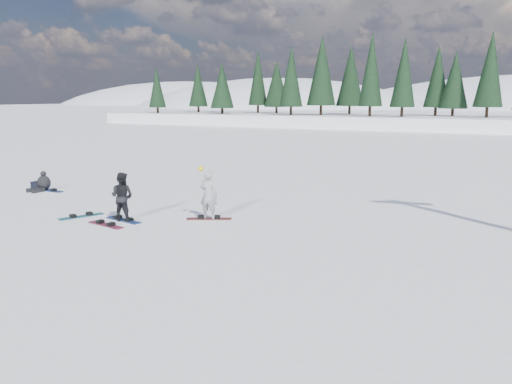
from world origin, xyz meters
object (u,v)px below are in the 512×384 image
(snowboarder_man, at_px, (122,197))
(snowboard_loose_b, at_px, (106,225))
(seated_rider, at_px, (43,183))
(gear_bag, at_px, (37,185))
(snowboard_loose_c, at_px, (49,191))
(snowboard_loose_a, at_px, (81,217))
(snowboarder_woman, at_px, (208,195))

(snowboarder_man, bearing_deg, snowboard_loose_b, 74.74)
(seated_rider, bearing_deg, snowboard_loose_b, -10.90)
(gear_bag, distance_m, snowboard_loose_b, 8.22)
(gear_bag, xyz_separation_m, snowboard_loose_c, (1.02, -0.24, -0.14))
(snowboarder_man, distance_m, snowboard_loose_c, 7.01)
(snowboarder_man, height_order, snowboard_loose_c, snowboarder_man)
(gear_bag, height_order, snowboard_loose_a, gear_bag)
(seated_rider, xyz_separation_m, gear_bag, (-0.70, 0.25, -0.18))
(snowboard_loose_c, distance_m, snowboard_loose_b, 7.21)
(snowboard_loose_a, height_order, snowboard_loose_b, same)
(snowboarder_man, relative_size, snowboard_loose_a, 1.08)
(snowboard_loose_c, bearing_deg, gear_bag, 167.19)
(snowboarder_woman, xyz_separation_m, gear_bag, (-9.90, 1.53, -0.69))
(seated_rider, height_order, gear_bag, seated_rider)
(snowboard_loose_a, bearing_deg, seated_rider, 85.85)
(snowboarder_man, height_order, snowboard_loose_a, snowboarder_man)
(snowboarder_man, relative_size, seated_rider, 1.50)
(snowboard_loose_c, bearing_deg, snowboarder_man, -22.19)
(snowboarder_woman, relative_size, seated_rider, 1.67)
(seated_rider, height_order, snowboard_loose_a, seated_rider)
(snowboarder_woman, distance_m, snowboard_loose_a, 4.47)
(seated_rider, bearing_deg, gear_bag, 176.13)
(snowboard_loose_a, bearing_deg, snowboarder_woman, -42.72)
(snowboard_loose_a, distance_m, snowboard_loose_b, 1.62)
(snowboard_loose_b, bearing_deg, snowboarder_woman, 50.78)
(snowboarder_man, distance_m, seated_rider, 7.27)
(snowboarder_woman, xyz_separation_m, seated_rider, (-9.20, 1.27, -0.51))
(snowboarder_man, distance_m, gear_bag, 8.03)
(snowboarder_man, relative_size, gear_bag, 3.59)
(gear_bag, relative_size, snowboard_loose_c, 0.30)
(seated_rider, distance_m, gear_bag, 0.77)
(seated_rider, distance_m, snowboard_loose_a, 5.90)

